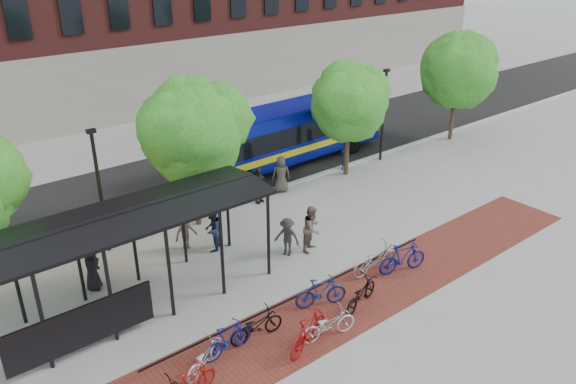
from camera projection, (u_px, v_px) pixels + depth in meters
ground at (299, 231)px, 24.13m from camera, size 160.00×160.00×0.00m
asphalt_street at (203, 174)px, 29.79m from camera, size 160.00×8.00×0.01m
curb at (246, 199)px, 26.94m from camera, size 160.00×0.25×0.12m
brick_strip at (347, 303)px, 19.45m from camera, size 24.00×3.00×0.01m
bike_rack_rail at (301, 305)px, 19.35m from camera, size 12.00×0.05×0.95m
bus_shelter at (114, 231)px, 17.91m from camera, size 10.60×3.07×3.60m
tree_b at (193, 126)px, 22.98m from camera, size 5.15×4.20×6.47m
tree_c at (350, 99)px, 28.26m from camera, size 4.66×3.80×5.92m
tree_d at (459, 67)px, 33.21m from camera, size 5.39×4.40×6.55m
lamp_post_left at (100, 188)px, 21.55m from camera, size 0.35×0.20×5.12m
lamp_post_right at (384, 113)px, 30.64m from camera, size 0.35×0.20×5.12m
bus at (289, 131)px, 30.60m from camera, size 12.04×3.11×3.23m
bike_1 at (192, 383)px, 15.28m from camera, size 1.71×0.72×1.00m
bike_2 at (204, 357)px, 16.29m from camera, size 1.82×1.26×0.91m
bike_3 at (228, 339)px, 16.91m from camera, size 1.79×0.61×1.06m
bike_4 at (256, 326)px, 17.54m from camera, size 1.92×0.81×0.99m
bike_5 at (308, 331)px, 17.10m from camera, size 2.12×1.19×1.22m
bike_6 at (328, 324)px, 17.59m from camera, size 2.01×1.04×1.01m
bike_7 at (321, 292)px, 19.08m from camera, size 1.90×1.16×1.11m
bike_8 at (361, 294)px, 19.08m from camera, size 2.03×1.18×1.01m
bike_10 at (375, 259)px, 20.98m from camera, size 2.22×0.92×1.14m
bike_11 at (403, 258)px, 21.00m from camera, size 2.09×1.10×1.21m
pedestrian_0 at (92, 267)px, 19.90m from camera, size 0.95×1.02×1.74m
pedestrian_2 at (212, 229)px, 22.33m from camera, size 1.15×1.13×1.86m
pedestrian_3 at (186, 232)px, 22.47m from camera, size 0.99×0.57×1.52m
pedestrian_4 at (258, 185)px, 26.37m from camera, size 1.07×0.55×1.76m
pedestrian_6 at (281, 174)px, 27.48m from camera, size 1.07×0.94×1.84m
pedestrian_7 at (345, 156)px, 30.13m from camera, size 0.63×0.48×1.55m
pedestrian_8 at (312, 228)px, 22.34m from camera, size 1.15×1.05×1.92m
pedestrian_9 at (287, 237)px, 22.03m from camera, size 1.04×1.20×1.61m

